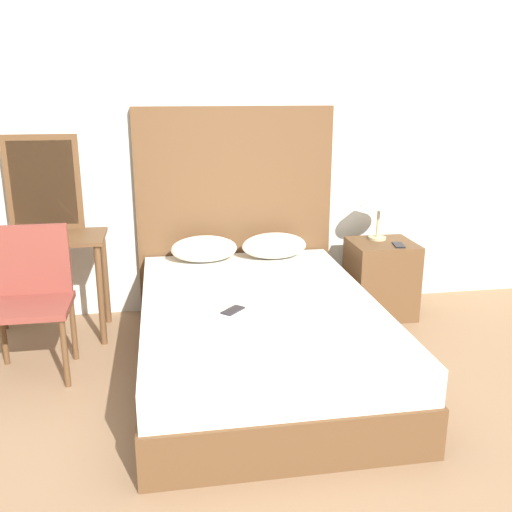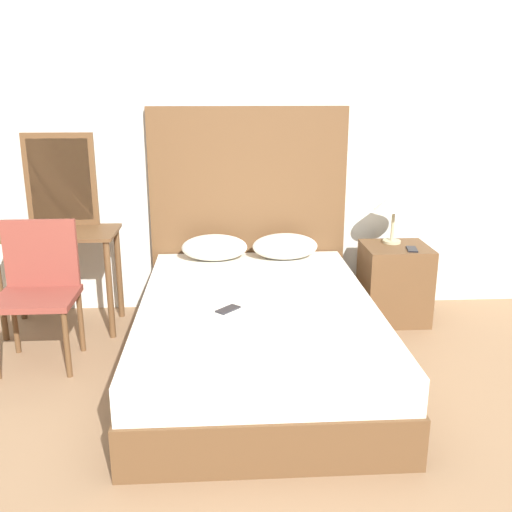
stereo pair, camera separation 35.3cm
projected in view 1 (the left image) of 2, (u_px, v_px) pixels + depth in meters
The scene contains 13 objects.
ground_plane at pixel (298, 488), 2.56m from camera, with size 16.00×16.00×0.00m, color #8C6B4C.
wall_back at pixel (231, 139), 4.36m from camera, with size 10.00×0.06×2.70m.
bed at pixel (259, 335), 3.57m from camera, with size 1.45×2.13×0.47m.
headboard at pixel (235, 212), 4.45m from camera, with size 1.52×0.05×1.60m.
pillow_left at pixel (204, 249), 4.26m from camera, with size 0.49×0.30×0.19m.
pillow_right at pixel (274, 246), 4.34m from camera, with size 0.49×0.30×0.19m.
phone_on_bed at pixel (233, 310), 3.33m from camera, with size 0.15×0.16×0.01m.
nightstand at pixel (381, 279), 4.45m from camera, with size 0.48×0.45×0.59m.
table_lamp at pixel (379, 200), 4.36m from camera, with size 0.30×0.30×0.39m.
phone_on_nightstand at pixel (399, 245), 4.27m from camera, with size 0.10×0.16×0.01m.
vanity_desk at pixel (45, 257), 3.96m from camera, with size 0.83×0.47×0.74m.
vanity_mirror at pixel (43, 183), 4.02m from camera, with size 0.51×0.03×0.68m.
chair at pixel (30, 290), 3.50m from camera, with size 0.49×0.43×0.92m.
Camera 1 is at (-0.54, -2.10, 1.73)m, focal length 40.00 mm.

